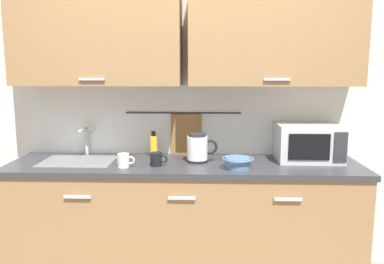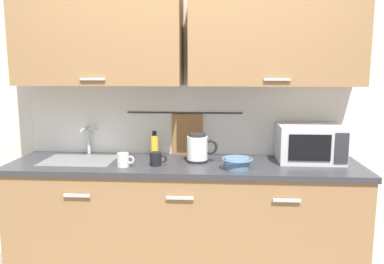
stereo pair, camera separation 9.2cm
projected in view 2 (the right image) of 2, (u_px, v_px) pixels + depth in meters
The scene contains 9 objects.
counter_unit at pixel (183, 221), 2.90m from camera, with size 2.53×0.64×0.90m.
back_wall_assembly at pixel (187, 75), 2.95m from camera, with size 3.70×0.41×2.50m.
sink_faucet at pixel (88, 136), 3.08m from camera, with size 0.09×0.17×0.22m.
microwave at pixel (309, 143), 2.85m from camera, with size 0.46×0.35×0.27m.
electric_kettle at pixel (198, 148), 2.84m from camera, with size 0.23×0.16×0.21m.
dish_soap_bottle at pixel (155, 145), 3.03m from camera, with size 0.06×0.06×0.20m.
mug_near_sink at pixel (123, 160), 2.70m from camera, with size 0.12×0.08×0.09m.
mixing_bowl at pixel (237, 163), 2.64m from camera, with size 0.21×0.21×0.08m.
mug_by_kettle at pixel (156, 159), 2.73m from camera, with size 0.12×0.08×0.09m.
Camera 2 is at (0.25, -2.44, 1.58)m, focal length 36.58 mm.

